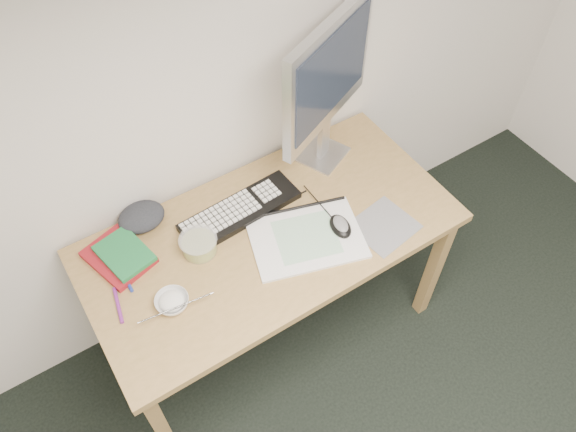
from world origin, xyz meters
name	(u,v)px	position (x,y,z in m)	size (l,w,h in m)	color
desk	(271,245)	(-0.16, 1.43, 0.67)	(1.40, 0.70, 0.75)	#AC854F
mousepad	(384,226)	(0.22, 1.22, 0.75)	(0.22, 0.20, 0.00)	slate
sketchpad	(306,238)	(-0.06, 1.33, 0.76)	(0.41, 0.29, 0.01)	white
keyboard	(240,211)	(-0.21, 1.57, 0.76)	(0.48, 0.15, 0.03)	black
monitor	(328,78)	(0.24, 1.66, 1.15)	(0.51, 0.26, 0.64)	silver
mouse	(341,224)	(0.07, 1.30, 0.78)	(0.07, 0.12, 0.04)	black
rice_bowl	(172,302)	(-0.60, 1.35, 0.77)	(0.12, 0.12, 0.04)	white
chopsticks	(176,308)	(-0.60, 1.31, 0.79)	(0.02, 0.02, 0.25)	silver
fruit_tub	(199,245)	(-0.42, 1.50, 0.78)	(0.14, 0.14, 0.07)	#E0D24F
book_red	(119,257)	(-0.68, 1.62, 0.76)	(0.18, 0.23, 0.02)	maroon
book_green	(124,253)	(-0.66, 1.61, 0.78)	(0.15, 0.20, 0.02)	#1B6F38
cloth_lump	(141,217)	(-0.54, 1.73, 0.78)	(0.15, 0.12, 0.06)	#282A31
pencil_pink	(271,225)	(-0.14, 1.46, 0.75)	(0.01, 0.01, 0.20)	pink
pencil_tan	(266,220)	(-0.14, 1.49, 0.75)	(0.01, 0.01, 0.18)	tan
pencil_black	(289,200)	(-0.01, 1.53, 0.75)	(0.01, 0.01, 0.16)	black
marker_blue	(125,278)	(-0.69, 1.53, 0.76)	(0.01, 0.01, 0.13)	#1E37A4
marker_orange	(125,272)	(-0.68, 1.56, 0.76)	(0.01, 0.01, 0.12)	#BF5E16
marker_purple	(118,305)	(-0.76, 1.44, 0.76)	(0.01, 0.01, 0.14)	#772484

